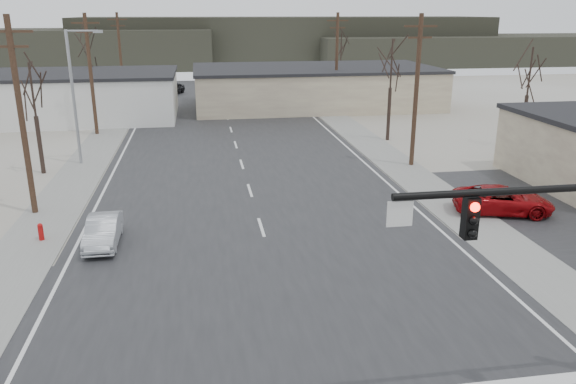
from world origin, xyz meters
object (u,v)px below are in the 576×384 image
Objects in this scene: fire_hydrant at (41,232)px; car_far_a at (221,94)px; car_far_b at (174,88)px; sedan_crossing at (103,231)px; car_parked_red at (503,200)px.

fire_hydrant is 42.69m from car_far_a.
car_far_a is at bearing -25.50° from car_far_b.
car_far_b is (4.42, 47.80, 0.28)m from fire_hydrant.
sedan_crossing is at bearing 86.85° from car_far_a.
car_parked_red reaches higher than fire_hydrant.
car_far_b is at bearing 87.78° from sedan_crossing.
fire_hydrant is at bearing 161.73° from sedan_crossing.
car_parked_red reaches higher than sedan_crossing.
car_far_a reaches higher than fire_hydrant.
sedan_crossing is 19.99m from car_parked_red.
sedan_crossing is (2.93, -0.94, 0.23)m from fire_hydrant.
car_far_b is at bearing 37.57° from car_parked_red.
car_parked_red is at bearing -46.36° from car_far_b.
car_parked_red is (12.76, -41.37, -0.07)m from car_far_a.
car_far_a is (7.20, 42.41, 0.12)m from sedan_crossing.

